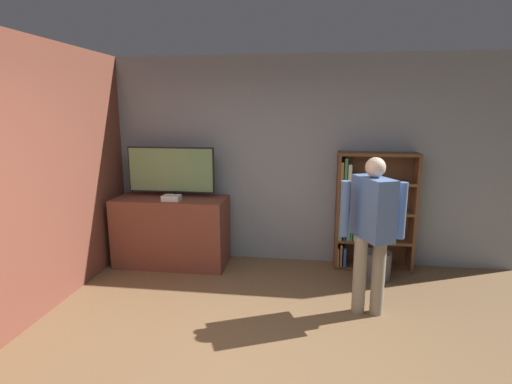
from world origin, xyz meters
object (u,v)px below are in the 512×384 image
Objects in this scene: person at (372,223)px; waste_bin at (377,265)px; television at (171,171)px; bookshelf at (368,213)px; game_console at (171,198)px.

waste_bin is at bearing 141.14° from person.
waste_bin is (2.61, -0.21, -1.07)m from television.
television reaches higher than bookshelf.
television is at bearing -138.37° from person.
bookshelf is at bearing 3.48° from television.
game_console is at bearing -171.31° from bookshelf.
person is at bearing -104.64° from waste_bin.
person is 4.61× the size of waste_bin.
waste_bin is at bearing -75.65° from bookshelf.
person is 1.17m from waste_bin.
bookshelf is at bearing 8.69° from game_console.
person is at bearing -20.14° from game_console.
game_console is 0.14× the size of person.
waste_bin is (0.09, -0.37, -0.56)m from bookshelf.
person reaches higher than bookshelf.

